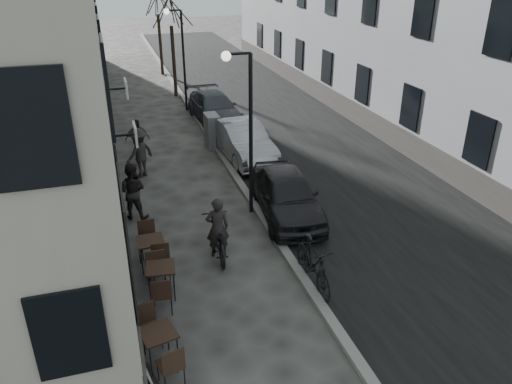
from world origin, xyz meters
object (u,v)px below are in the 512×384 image
car_mid (243,141)px  pedestrian_near (132,191)px  pedestrian_mid (139,153)px  car_near (287,194)px  bistro_set_b (162,278)px  bistro_set_a (159,345)px  tree_near (170,11)px  moped (313,264)px  sign_board (140,360)px  pedestrian_far (138,139)px  bistro_set_c (151,251)px  car_far (215,108)px  tree_far (157,2)px  streetlamp_far (180,49)px  streetlamp_near (245,117)px  bicycle (218,238)px  utility_cabinet (212,131)px

car_mid → pedestrian_near: bearing=-144.5°
pedestrian_mid → car_near: pedestrian_mid is taller
bistro_set_b → car_near: size_ratio=0.40×
bistro_set_a → pedestrian_near: 6.50m
tree_near → moped: 19.62m
bistro_set_a → sign_board: bearing=-157.0°
pedestrian_far → pedestrian_near: bearing=-98.8°
bistro_set_c → bistro_set_a: bearing=-95.8°
car_near → car_far: (0.00, 10.18, -0.05)m
tree_far → sign_board: (-3.92, -27.07, -4.19)m
sign_board → car_mid: car_mid is taller
bistro_set_b → moped: 3.69m
streetlamp_far → sign_board: streetlamp_far is taller
streetlamp_far → pedestrian_far: streetlamp_far is taller
tree_far → car_near: tree_far is taller
tree_near → pedestrian_far: tree_near is taller
streetlamp_near → bistro_set_b: (-3.11, -3.53, -2.66)m
streetlamp_near → bicycle: bearing=-123.1°
tree_far → bicycle: 23.58m
bistro_set_c → pedestrian_far: pedestrian_far is taller
streetlamp_near → streetlamp_far: bearing=90.0°
streetlamp_far → pedestrian_far: bearing=-114.6°
streetlamp_near → moped: 4.93m
bistro_set_b → moped: moped is taller
utility_cabinet → pedestrian_near: bearing=-125.3°
tree_near → pedestrian_far: bearing=-107.6°
tree_far → bicycle: (-1.48, -23.17, -4.14)m
tree_near → pedestrian_far: 10.40m
car_far → utility_cabinet: bearing=-108.4°
bistro_set_b → pedestrian_near: (-0.32, 4.24, 0.42)m
bistro_set_a → pedestrian_mid: (0.52, 9.70, 0.43)m
sign_board → car_mid: size_ratio=0.27×
bistro_set_c → utility_cabinet: bearing=65.6°
sign_board → car_far: 16.50m
utility_cabinet → bistro_set_a: bearing=-108.3°
car_mid → car_far: 5.05m
bistro_set_c → car_near: 4.71m
bistro_set_c → moped: size_ratio=0.82×
streetlamp_far → bistro_set_c: bearing=-102.7°
streetlamp_near → bicycle: streetlamp_near is taller
sign_board → streetlamp_far: bearing=63.5°
car_mid → car_far: bearing=85.4°
streetlamp_near → moped: size_ratio=2.46×
streetlamp_near → bistro_set_a: (-3.44, -5.77, -2.66)m
car_mid → car_far: car_mid is taller
bistro_set_a → pedestrian_near: pedestrian_near is taller
pedestrian_mid → pedestrian_far: pedestrian_mid is taller
streetlamp_far → pedestrian_near: 12.01m
car_mid → streetlamp_near: bearing=-108.9°
streetlamp_near → pedestrian_far: size_ratio=3.14×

